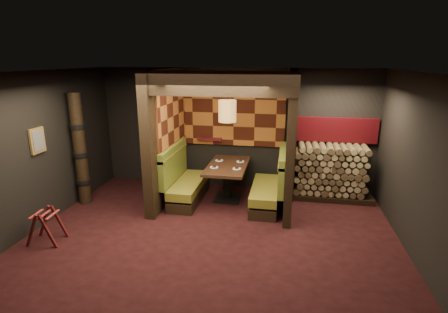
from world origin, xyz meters
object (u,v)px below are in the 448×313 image
(booth_bench_right, at_px, (270,188))
(luggage_rack, at_px, (46,225))
(dining_table, at_px, (228,175))
(firewood_stack, at_px, (333,172))
(pendant_lamp, at_px, (227,111))
(booth_bench_left, at_px, (184,183))
(totem_column, at_px, (80,150))

(booth_bench_right, xyz_separation_m, luggage_rack, (-3.69, -2.21, -0.09))
(booth_bench_right, xyz_separation_m, dining_table, (-0.95, 0.18, 0.18))
(luggage_rack, bearing_deg, firewood_stack, 30.02)
(pendant_lamp, relative_size, firewood_stack, 0.62)
(booth_bench_right, bearing_deg, luggage_rack, -149.03)
(luggage_rack, xyz_separation_m, firewood_stack, (5.04, 2.91, 0.30))
(pendant_lamp, distance_m, luggage_rack, 3.98)
(booth_bench_left, relative_size, firewood_stack, 0.92)
(dining_table, xyz_separation_m, firewood_stack, (2.30, 0.52, 0.03))
(booth_bench_left, relative_size, pendant_lamp, 1.48)
(booth_bench_left, distance_m, booth_bench_right, 1.89)
(luggage_rack, distance_m, firewood_stack, 5.83)
(pendant_lamp, bearing_deg, booth_bench_right, -7.99)
(luggage_rack, bearing_deg, booth_bench_left, 50.95)
(booth_bench_right, xyz_separation_m, firewood_stack, (1.35, 0.70, 0.21))
(firewood_stack, bearing_deg, booth_bench_left, -167.83)
(luggage_rack, distance_m, totem_column, 1.90)
(pendant_lamp, height_order, totem_column, pendant_lamp)
(dining_table, distance_m, firewood_stack, 2.36)
(booth_bench_left, height_order, luggage_rack, booth_bench_left)
(booth_bench_left, xyz_separation_m, firewood_stack, (3.25, 0.70, 0.21))
(totem_column, height_order, firewood_stack, totem_column)
(booth_bench_left, xyz_separation_m, booth_bench_right, (1.89, 0.00, 0.00))
(pendant_lamp, distance_m, firewood_stack, 2.75)
(booth_bench_right, distance_m, totem_column, 4.10)
(booth_bench_right, distance_m, luggage_rack, 4.30)
(booth_bench_left, bearing_deg, pendant_lamp, 8.01)
(totem_column, bearing_deg, booth_bench_left, 14.75)
(luggage_rack, height_order, firewood_stack, firewood_stack)
(booth_bench_right, bearing_deg, dining_table, 169.07)
(dining_table, distance_m, pendant_lamp, 1.42)
(booth_bench_left, height_order, pendant_lamp, pendant_lamp)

